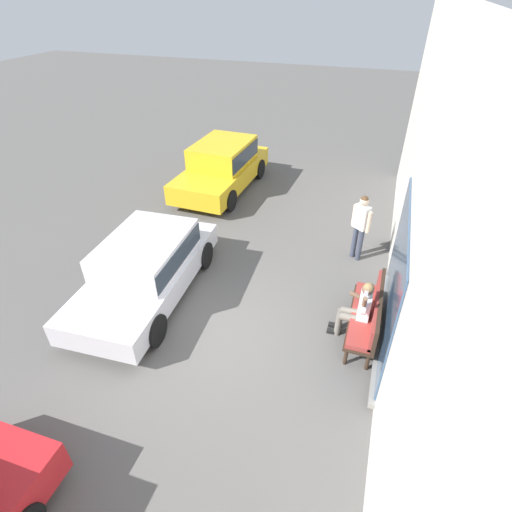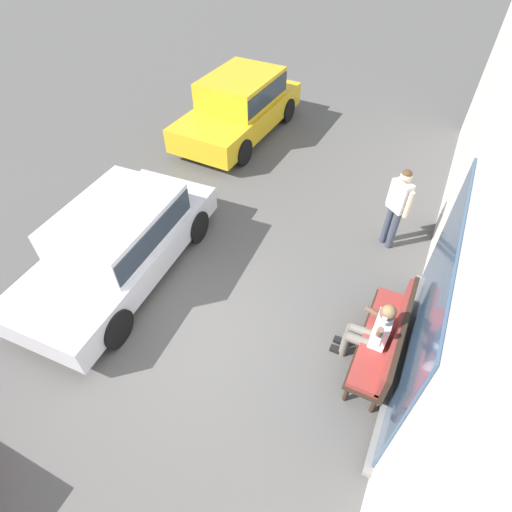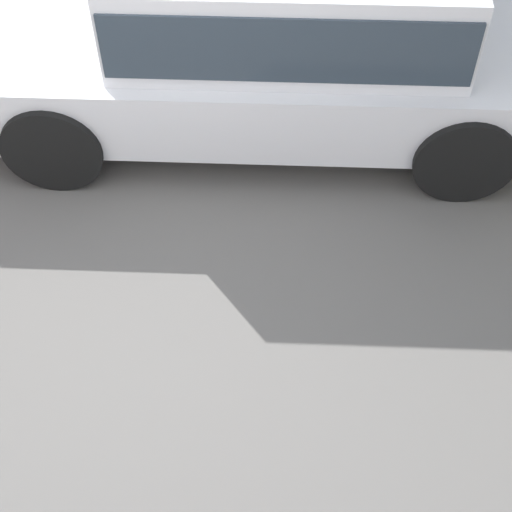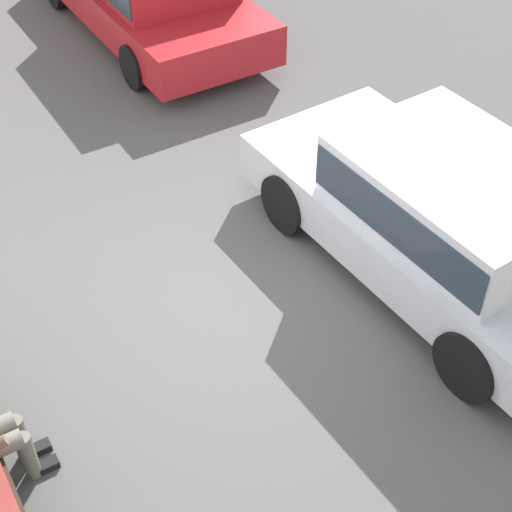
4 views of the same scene
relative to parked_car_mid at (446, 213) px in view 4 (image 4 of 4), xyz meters
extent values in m
plane|color=#565451|center=(0.62, 1.87, -0.75)|extent=(60.00, 60.00, 0.00)
cylinder|color=#6B665B|center=(0.00, 4.22, -0.50)|extent=(0.12, 0.12, 0.49)
cube|color=black|center=(0.00, 4.14, -0.71)|extent=(0.10, 0.24, 0.07)
cylinder|color=#6B665B|center=(-0.18, 4.22, -0.50)|extent=(0.12, 0.12, 0.49)
cube|color=black|center=(-0.18, 4.14, -0.71)|extent=(0.10, 0.24, 0.07)
cube|color=silver|center=(0.08, 0.00, -0.25)|extent=(4.30, 2.01, 0.50)
cube|color=silver|center=(-0.09, -0.01, 0.30)|extent=(2.27, 1.69, 0.61)
cube|color=#28333D|center=(-0.09, -0.01, 0.30)|extent=(2.23, 1.72, 0.43)
cylinder|color=black|center=(1.33, 0.93, -0.42)|extent=(0.66, 0.22, 0.65)
cylinder|color=black|center=(1.43, -0.77, -0.42)|extent=(0.66, 0.22, 0.65)
cylinder|color=black|center=(-1.27, 0.78, -0.42)|extent=(0.66, 0.22, 0.65)
cylinder|color=black|center=(4.80, 1.07, -0.45)|extent=(0.61, 0.19, 0.61)
cylinder|color=black|center=(4.82, -0.70, -0.45)|extent=(0.61, 0.19, 0.61)
camera|label=1|loc=(5.89, 4.47, 5.11)|focal=28.00mm
camera|label=2|loc=(3.59, 4.47, 4.79)|focal=28.00mm
camera|label=3|loc=(-0.30, 4.47, 3.04)|focal=55.00mm
camera|label=4|loc=(-3.98, 4.47, 4.67)|focal=55.00mm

